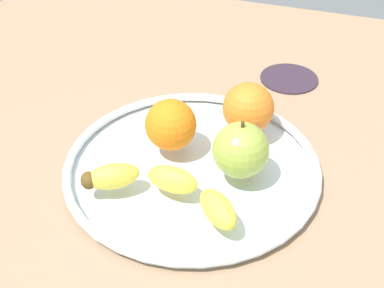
# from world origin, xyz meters

# --- Properties ---
(ground_plane) EXTENTS (1.15, 1.15, 0.04)m
(ground_plane) POSITION_xyz_m (0.00, 0.00, -0.02)
(ground_plane) COLOR #9A795C
(fruit_bowl) EXTENTS (0.34, 0.34, 0.02)m
(fruit_bowl) POSITION_xyz_m (0.00, 0.00, 0.01)
(fruit_bowl) COLOR silver
(fruit_bowl) RESTS_ON ground_plane
(banana) EXTENTS (0.22, 0.09, 0.03)m
(banana) POSITION_xyz_m (0.01, 0.08, 0.03)
(banana) COLOR yellow
(banana) RESTS_ON fruit_bowl
(apple) EXTENTS (0.07, 0.07, 0.08)m
(apple) POSITION_xyz_m (-0.06, -0.00, 0.05)
(apple) COLOR #98B243
(apple) RESTS_ON fruit_bowl
(orange_front_right) EXTENTS (0.07, 0.07, 0.07)m
(orange_front_right) POSITION_xyz_m (-0.05, -0.09, 0.05)
(orange_front_right) COLOR orange
(orange_front_right) RESTS_ON fruit_bowl
(orange_back_right) EXTENTS (0.07, 0.07, 0.07)m
(orange_back_right) POSITION_xyz_m (0.04, -0.02, 0.05)
(orange_back_right) COLOR orange
(orange_back_right) RESTS_ON fruit_bowl
(ambient_coaster) EXTENTS (0.10, 0.10, 0.01)m
(ambient_coaster) POSITION_xyz_m (-0.08, -0.28, 0.00)
(ambient_coaster) COLOR #322432
(ambient_coaster) RESTS_ON ground_plane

